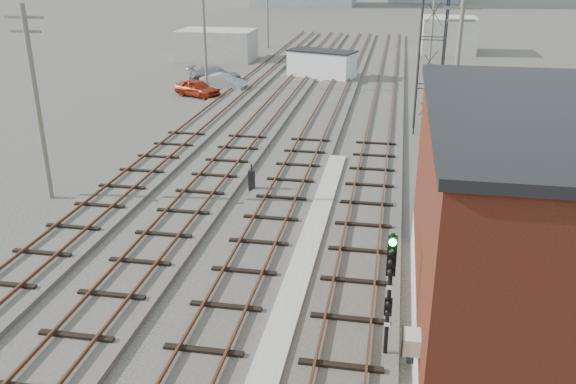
% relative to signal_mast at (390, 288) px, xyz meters
% --- Properties ---
extents(ground, '(320.00, 320.00, 0.00)m').
position_rel_signal_mast_xyz_m(ground, '(-3.70, 49.73, -2.35)').
color(ground, '#282621').
rests_on(ground, ground).
extents(track_right, '(3.20, 90.00, 0.39)m').
position_rel_signal_mast_xyz_m(track_right, '(-1.20, 28.73, -2.24)').
color(track_right, '#332D28').
rests_on(track_right, ground).
extents(track_mid_right, '(3.20, 90.00, 0.39)m').
position_rel_signal_mast_xyz_m(track_mid_right, '(-5.20, 28.73, -2.24)').
color(track_mid_right, '#332D28').
rests_on(track_mid_right, ground).
extents(track_mid_left, '(3.20, 90.00, 0.39)m').
position_rel_signal_mast_xyz_m(track_mid_left, '(-9.20, 28.73, -2.24)').
color(track_mid_left, '#332D28').
rests_on(track_mid_left, ground).
extents(track_left, '(3.20, 90.00, 0.39)m').
position_rel_signal_mast_xyz_m(track_left, '(-13.20, 28.73, -2.24)').
color(track_left, '#332D28').
rests_on(track_left, ground).
extents(platform_curb, '(0.90, 28.00, 0.26)m').
position_rel_signal_mast_xyz_m(platform_curb, '(-3.20, 3.73, -2.22)').
color(platform_curb, gray).
rests_on(platform_curb, ground).
extents(brick_building, '(6.54, 12.20, 7.22)m').
position_rel_signal_mast_xyz_m(brick_building, '(3.80, 1.73, 1.28)').
color(brick_building, gray).
rests_on(brick_building, ground).
extents(lattice_tower, '(1.60, 1.60, 15.00)m').
position_rel_signal_mast_xyz_m(lattice_tower, '(1.80, 24.73, 5.15)').
color(lattice_tower, black).
rests_on(lattice_tower, ground).
extents(utility_pole_left_a, '(1.80, 0.24, 9.00)m').
position_rel_signal_mast_xyz_m(utility_pole_left_a, '(-16.20, 9.73, 2.45)').
color(utility_pole_left_a, '#595147').
rests_on(utility_pole_left_a, ground).
extents(utility_pole_left_b, '(1.80, 0.24, 9.00)m').
position_rel_signal_mast_xyz_m(utility_pole_left_b, '(-16.20, 34.73, 2.45)').
color(utility_pole_left_b, '#595147').
rests_on(utility_pole_left_b, ground).
extents(utility_pole_left_c, '(1.80, 0.24, 9.00)m').
position_rel_signal_mast_xyz_m(utility_pole_left_c, '(-16.20, 59.73, 2.45)').
color(utility_pole_left_c, '#595147').
rests_on(utility_pole_left_c, ground).
extents(utility_pole_right_a, '(1.80, 0.24, 9.00)m').
position_rel_signal_mast_xyz_m(utility_pole_right_a, '(2.80, 17.73, 2.45)').
color(utility_pole_right_a, '#595147').
rests_on(utility_pole_right_a, ground).
extents(utility_pole_right_b, '(1.80, 0.24, 9.00)m').
position_rel_signal_mast_xyz_m(utility_pole_right_b, '(2.80, 47.73, 2.45)').
color(utility_pole_right_b, '#595147').
rests_on(utility_pole_right_b, ground).
extents(shed_left, '(8.00, 5.00, 3.20)m').
position_rel_signal_mast_xyz_m(shed_left, '(-19.70, 49.73, -0.75)').
color(shed_left, gray).
rests_on(shed_left, ground).
extents(shed_right, '(6.00, 6.00, 4.00)m').
position_rel_signal_mast_xyz_m(shed_right, '(5.30, 59.73, -0.35)').
color(shed_right, gray).
rests_on(shed_right, ground).
extents(signal_mast, '(0.40, 0.41, 4.01)m').
position_rel_signal_mast_xyz_m(signal_mast, '(0.00, 0.00, 0.00)').
color(signal_mast, gray).
rests_on(signal_mast, ground).
extents(switch_stand, '(0.34, 0.34, 1.34)m').
position_rel_signal_mast_xyz_m(switch_stand, '(-6.88, 12.20, -1.72)').
color(switch_stand, black).
rests_on(switch_stand, ground).
extents(site_trailer, '(6.74, 4.52, 2.61)m').
position_rel_signal_mast_xyz_m(site_trailer, '(-7.20, 41.35, -1.03)').
color(site_trailer, silver).
rests_on(site_trailer, ground).
extents(car_red, '(4.31, 3.12, 1.36)m').
position_rel_signal_mast_xyz_m(car_red, '(-16.16, 32.04, -1.67)').
color(car_red, maroon).
rests_on(car_red, ground).
extents(car_silver, '(4.20, 2.17, 1.32)m').
position_rel_signal_mast_xyz_m(car_silver, '(-14.83, 35.07, -1.69)').
color(car_silver, '#93959A').
rests_on(car_silver, ground).
extents(car_grey, '(4.80, 2.04, 1.38)m').
position_rel_signal_mast_xyz_m(car_grey, '(-16.46, 38.06, -1.66)').
color(car_grey, gray).
rests_on(car_grey, ground).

